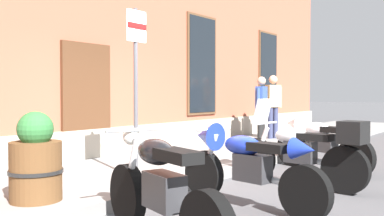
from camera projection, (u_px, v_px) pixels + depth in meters
ground_plane at (205, 185)px, 6.32m from camera, size 140.00×140.00×0.00m
sidewalk at (139, 170)px, 7.12m from camera, size 28.18×2.70×0.16m
motorcycle_black_naked at (160, 190)px, 3.83m from camera, size 0.88×1.97×1.02m
motorcycle_blue_sport at (243, 161)px, 5.13m from camera, size 0.67×2.12×0.99m
motorcycle_silver_touring at (304, 151)px, 6.18m from camera, size 0.65×2.11×1.28m
motorcycle_white_sport at (318, 140)px, 7.54m from camera, size 0.84×1.96×0.99m
pedestrian_blue_top at (261, 105)px, 11.08m from camera, size 0.58×0.26×1.66m
pedestrian_tan_coat at (273, 103)px, 11.57m from camera, size 0.63×0.36×1.71m
parking_sign at (136, 69)px, 5.99m from camera, size 0.36×0.07×2.40m
barrel_planter at (36, 162)px, 4.78m from camera, size 0.60×0.60×1.01m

